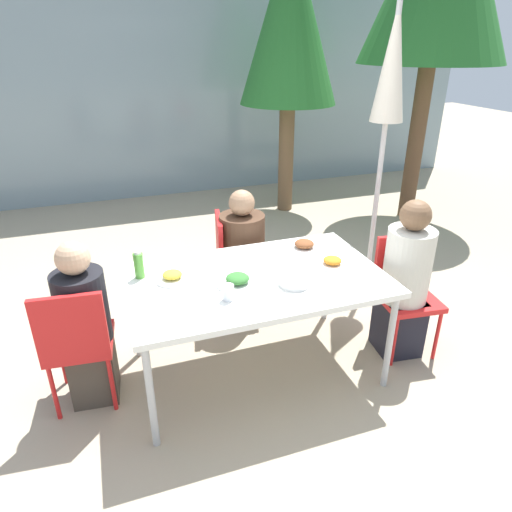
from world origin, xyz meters
name	(u,v)px	position (x,y,z in m)	size (l,w,h in m)	color
ground_plane	(256,369)	(0.00, 0.00, 0.00)	(24.00, 24.00, 0.00)	tan
building_facade	(153,90)	(0.00, 4.42, 1.50)	(10.00, 0.20, 3.00)	gray
dining_table	(256,283)	(0.00, 0.00, 0.70)	(1.67, 1.01, 0.75)	white
chair_left	(77,339)	(-1.14, 0.03, 0.51)	(0.44, 0.44, 0.87)	red
person_left	(86,328)	(-1.08, 0.10, 0.53)	(0.31, 0.31, 1.11)	#473D33
chair_right	(404,285)	(1.14, -0.05, 0.51)	(0.44, 0.44, 0.87)	red
person_right	(405,284)	(1.08, -0.13, 0.57)	(0.33, 0.33, 1.20)	black
chair_far	(232,257)	(0.08, 0.82, 0.51)	(0.47, 0.47, 0.87)	red
person_far	(243,259)	(0.15, 0.76, 0.51)	(0.39, 0.39, 1.10)	#383842
closed_umbrella	(390,89)	(1.42, 0.82, 1.79)	(0.36, 0.36, 2.47)	#333333
plate_0	(332,262)	(0.55, -0.02, 0.78)	(0.23, 0.23, 0.06)	white
plate_1	(238,281)	(-0.14, -0.06, 0.78)	(0.27, 0.27, 0.07)	white
plate_2	(304,246)	(0.48, 0.29, 0.78)	(0.26, 0.26, 0.07)	white
plate_3	(172,277)	(-0.52, 0.13, 0.78)	(0.23, 0.23, 0.06)	white
bottle	(139,265)	(-0.71, 0.24, 0.84)	(0.06, 0.06, 0.19)	#51A338
drinking_cup	(228,292)	(-0.25, -0.22, 0.80)	(0.07, 0.07, 0.10)	white
salad_bowl	(294,281)	(0.19, -0.18, 0.78)	(0.19, 0.19, 0.05)	white
tree_behind_left	(290,21)	(1.51, 3.13, 2.34)	(1.21, 1.21, 3.34)	brown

